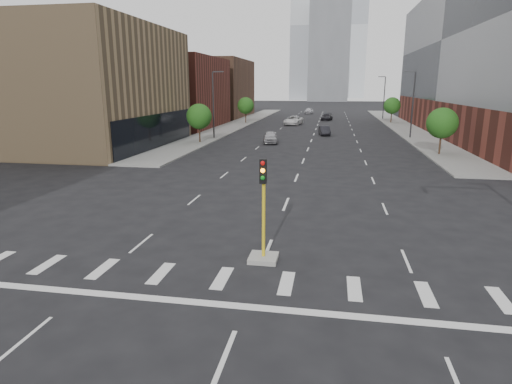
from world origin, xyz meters
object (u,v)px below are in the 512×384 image
(car_far_left, at_px, (293,120))
(car_distant, at_px, (309,111))
(car_near_left, at_px, (270,137))
(car_mid_right, at_px, (324,131))
(median_traffic_signal, at_px, (263,239))
(car_deep_right, at_px, (327,117))

(car_far_left, height_order, car_distant, car_far_left)
(car_near_left, height_order, car_mid_right, car_near_left)
(median_traffic_signal, height_order, car_deep_right, median_traffic_signal)
(median_traffic_signal, relative_size, car_distant, 0.99)
(car_deep_right, bearing_deg, median_traffic_signal, -81.71)
(median_traffic_signal, height_order, car_far_left, median_traffic_signal)
(car_distant, bearing_deg, car_near_left, -85.44)
(car_deep_right, bearing_deg, car_distant, 112.64)
(median_traffic_signal, bearing_deg, car_near_left, 97.69)
(car_mid_right, height_order, car_distant, car_distant)
(car_mid_right, bearing_deg, median_traffic_signal, -99.97)
(car_far_left, distance_m, car_deep_right, 13.10)
(median_traffic_signal, xyz_separation_m, car_distant, (-3.40, 96.80, -0.22))
(car_mid_right, distance_m, car_far_left, 17.42)
(median_traffic_signal, distance_m, car_mid_right, 48.01)
(car_near_left, distance_m, car_far_left, 26.59)
(car_mid_right, xyz_separation_m, car_deep_right, (-0.08, 27.96, 0.02))
(median_traffic_signal, bearing_deg, car_mid_right, 88.12)
(car_mid_right, height_order, car_far_left, car_far_left)
(car_near_left, relative_size, car_mid_right, 1.08)
(car_mid_right, relative_size, car_distant, 0.92)
(median_traffic_signal, xyz_separation_m, car_far_left, (-4.51, 64.30, -0.16))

